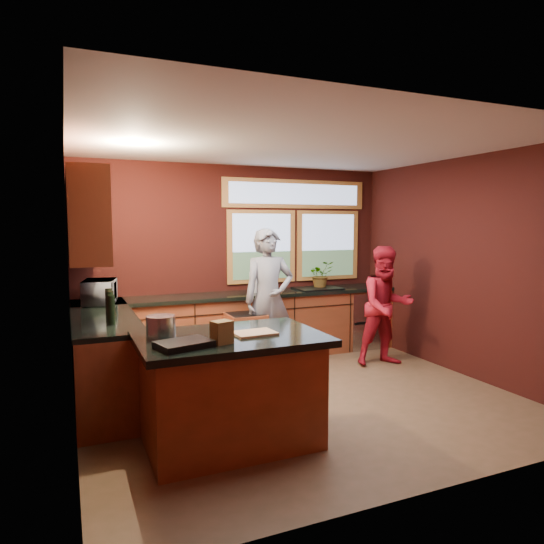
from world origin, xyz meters
TOP-DOWN VIEW (x-y plane):
  - floor at (0.00, 0.00)m, footprint 4.50×4.50m
  - room_shell at (-0.60, 0.32)m, footprint 4.52×4.02m
  - back_counter at (0.20, 1.70)m, footprint 4.50×0.64m
  - left_counter at (-1.95, 0.85)m, footprint 0.64×2.30m
  - island at (-1.03, -0.71)m, footprint 1.55×1.05m
  - person_grey at (0.09, 1.11)m, footprint 0.69×0.48m
  - person_red at (1.61, 0.70)m, footprint 0.85×0.70m
  - microwave at (-1.92, 1.51)m, footprint 0.44×0.58m
  - potted_plant at (1.20, 1.75)m, footprint 0.36×0.31m
  - paper_towel at (0.11, 1.70)m, footprint 0.12×0.12m
  - cutting_board at (-0.83, -0.76)m, footprint 0.36×0.27m
  - stock_pot at (-1.58, -0.56)m, footprint 0.24×0.24m
  - paper_bag at (-1.18, -0.96)m, footprint 0.18×0.16m
  - black_tray at (-1.48, -0.96)m, footprint 0.46×0.37m

SIDE VIEW (x-z plane):
  - floor at x=0.00m, z-range 0.00..0.00m
  - back_counter at x=0.20m, z-range 0.00..0.93m
  - left_counter at x=-1.95m, z-range 0.00..0.93m
  - island at x=-1.03m, z-range 0.01..0.95m
  - person_red at x=1.61m, z-range 0.00..1.59m
  - person_grey at x=0.09m, z-range 0.00..1.82m
  - cutting_board at x=-0.83m, z-range 0.94..0.96m
  - black_tray at x=-1.48m, z-range 0.94..0.99m
  - stock_pot at x=-1.58m, z-range 0.94..1.12m
  - paper_bag at x=-1.18m, z-range 0.94..1.12m
  - paper_towel at x=0.11m, z-range 0.93..1.21m
  - microwave at x=-1.92m, z-range 0.93..1.22m
  - potted_plant at x=1.20m, z-range 0.93..1.33m
  - room_shell at x=-0.60m, z-range 0.44..3.15m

